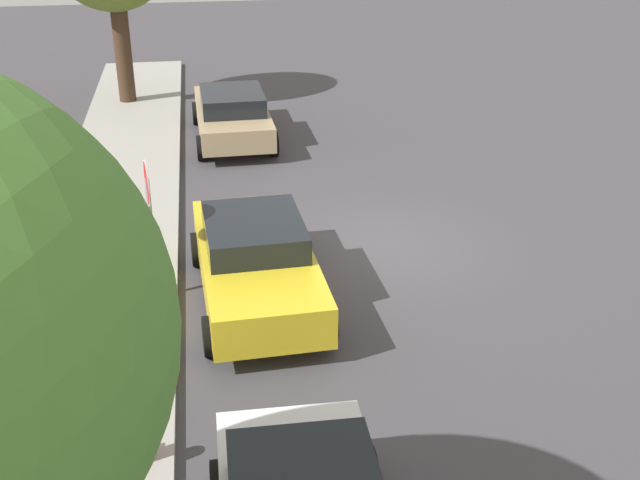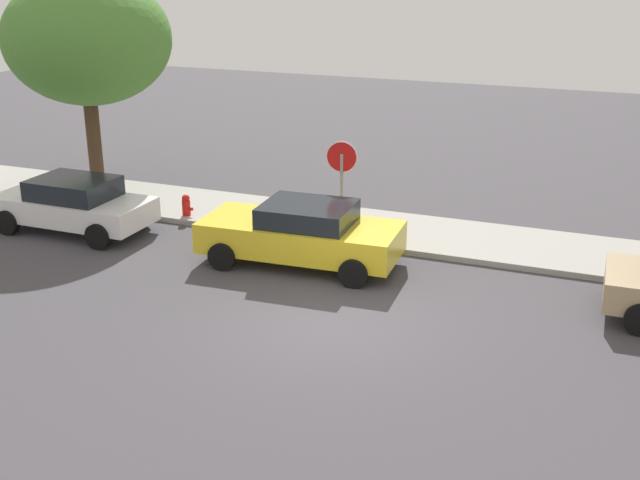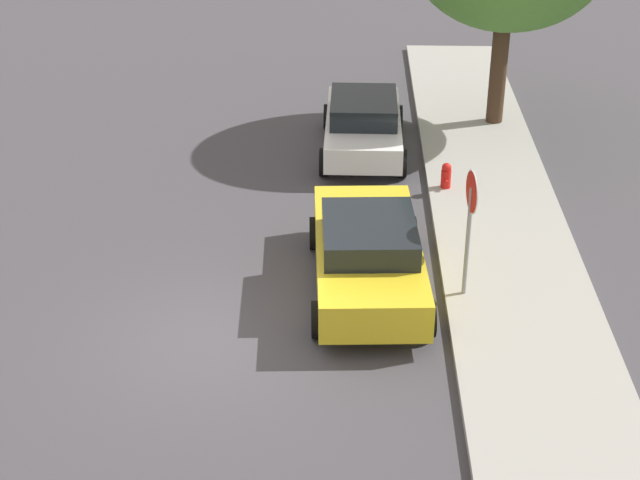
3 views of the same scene
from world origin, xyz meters
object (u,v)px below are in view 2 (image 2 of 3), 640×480
at_px(street_tree_near_corner, 88,39).
at_px(fire_hydrant, 186,207).
at_px(stop_sign, 342,174).
at_px(parked_car_yellow, 302,233).
at_px(parked_car_white, 73,204).

relative_size(street_tree_near_corner, fire_hydrant, 8.82).
distance_m(stop_sign, parked_car_yellow, 2.02).
distance_m(parked_car_white, street_tree_near_corner, 5.25).
bearing_deg(parked_car_white, parked_car_yellow, 0.34).
bearing_deg(parked_car_yellow, parked_car_white, -179.66).
xyz_separation_m(street_tree_near_corner, fire_hydrant, (3.85, -1.56, -4.07)).
xyz_separation_m(parked_car_yellow, street_tree_near_corner, (-7.93, 3.31, 3.68)).
bearing_deg(fire_hydrant, parked_car_white, -141.15).
bearing_deg(fire_hydrant, street_tree_near_corner, 157.94).
distance_m(stop_sign, fire_hydrant, 4.61).
distance_m(stop_sign, parked_car_white, 6.93).
xyz_separation_m(stop_sign, fire_hydrant, (-4.40, 0.03, -1.38)).
relative_size(stop_sign, fire_hydrant, 3.55).
height_order(parked_car_white, fire_hydrant, parked_car_white).
bearing_deg(parked_car_yellow, stop_sign, 79.42).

